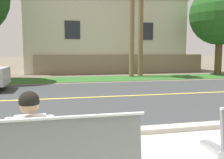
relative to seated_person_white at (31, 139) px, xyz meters
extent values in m
plane|color=#665B4C|center=(1.74, 7.45, -0.68)|extent=(140.00, 140.00, 0.00)
cube|color=#ADA89E|center=(1.74, 1.80, -0.62)|extent=(44.00, 0.30, 0.11)
cube|color=#383A3D|center=(1.74, 5.95, -0.67)|extent=(52.00, 8.00, 0.01)
cube|color=#E0CC4C|center=(1.74, 5.95, -0.67)|extent=(48.00, 0.14, 0.01)
cube|color=#2D6026|center=(1.74, 11.79, -0.67)|extent=(48.00, 2.80, 0.02)
cube|color=slate|center=(0.35, -0.30, 0.03)|extent=(1.73, 0.12, 0.52)
cylinder|color=silver|center=(0.35, -0.31, 0.31)|extent=(1.80, 0.04, 0.04)
cylinder|color=#333D56|center=(-0.09, 0.09, -0.17)|extent=(0.15, 0.42, 0.15)
cylinder|color=#333D56|center=(0.09, 0.09, -0.17)|extent=(0.15, 0.42, 0.15)
cube|color=silver|center=(0.00, -0.10, 0.03)|extent=(0.34, 0.20, 0.52)
cylinder|color=silver|center=(-0.22, -0.08, 0.05)|extent=(0.09, 0.09, 0.46)
cylinder|color=silver|center=(0.22, -0.08, 0.05)|extent=(0.09, 0.09, 0.46)
sphere|color=tan|center=(0.00, -0.09, 0.42)|extent=(0.21, 0.21, 0.21)
sphere|color=black|center=(0.00, -0.09, 0.46)|extent=(0.22, 0.22, 0.22)
cylinder|color=brown|center=(11.48, 12.69, 0.64)|extent=(0.48, 0.48, 2.62)
sphere|color=#23561E|center=(11.48, 12.69, 3.52)|extent=(4.20, 4.20, 4.20)
cylinder|color=brown|center=(5.76, 12.91, 2.84)|extent=(0.32, 0.32, 7.03)
cylinder|color=brown|center=(5.03, 12.52, 3.71)|extent=(0.32, 0.32, 8.78)
cube|color=gray|center=(5.22, 15.36, 0.02)|extent=(13.00, 0.36, 1.40)
cube|color=beige|center=(4.24, 18.56, 2.21)|extent=(12.39, 6.40, 5.77)
cube|color=#232833|center=(1.46, 15.33, 2.50)|extent=(1.10, 0.06, 1.30)
cube|color=#232833|center=(7.03, 15.33, 2.50)|extent=(1.10, 0.06, 1.30)
camera|label=1|loc=(0.31, -2.90, 1.01)|focal=39.87mm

